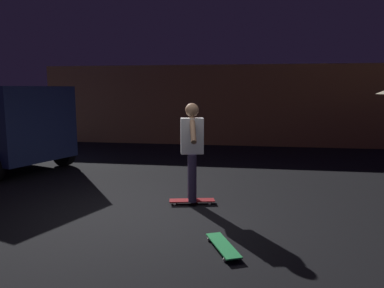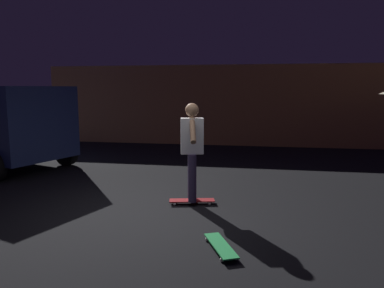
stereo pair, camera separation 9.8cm
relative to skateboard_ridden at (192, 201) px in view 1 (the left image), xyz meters
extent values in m
plane|color=black|center=(-0.46, -0.76, -0.06)|extent=(28.00, 28.00, 0.00)
cube|color=#C67A47|center=(-0.53, 8.41, 1.34)|extent=(11.95, 3.33, 2.79)
cylinder|color=black|center=(-3.79, 2.65, 0.27)|extent=(0.70, 0.43, 0.66)
cube|color=#AD1E23|center=(0.00, 0.00, 0.01)|extent=(0.80, 0.37, 0.02)
sphere|color=silver|center=(0.27, 0.15, -0.03)|extent=(0.05, 0.05, 0.05)
sphere|color=silver|center=(0.31, -0.02, -0.03)|extent=(0.05, 0.05, 0.05)
sphere|color=silver|center=(-0.31, 0.02, -0.03)|extent=(0.05, 0.05, 0.05)
sphere|color=silver|center=(-0.27, -0.15, -0.03)|extent=(0.05, 0.05, 0.05)
cube|color=green|center=(0.67, -1.77, 0.01)|extent=(0.50, 0.79, 0.02)
sphere|color=silver|center=(0.47, -1.53, -0.03)|extent=(0.05, 0.05, 0.05)
sphere|color=silver|center=(0.63, -1.46, -0.03)|extent=(0.05, 0.05, 0.05)
sphere|color=silver|center=(0.72, -2.08, -0.03)|extent=(0.05, 0.05, 0.05)
sphere|color=silver|center=(0.87, -2.01, -0.03)|extent=(0.05, 0.05, 0.05)
cylinder|color=#382D4C|center=(-0.02, 0.11, 0.42)|extent=(0.14, 0.14, 0.82)
cylinder|color=#382D4C|center=(0.02, -0.11, 0.42)|extent=(0.14, 0.14, 0.82)
cube|color=white|center=(0.00, 0.00, 1.13)|extent=(0.42, 0.30, 0.60)
sphere|color=#936B4C|center=(0.00, 0.00, 1.57)|extent=(0.23, 0.23, 0.23)
cylinder|color=#936B4C|center=(-0.05, 0.21, 1.28)|extent=(0.21, 0.55, 0.46)
cylinder|color=#936B4C|center=(0.05, -0.21, 1.28)|extent=(0.21, 0.55, 0.46)
camera|label=1|loc=(0.98, -6.11, 1.93)|focal=34.63mm
camera|label=2|loc=(1.08, -6.09, 1.93)|focal=34.63mm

